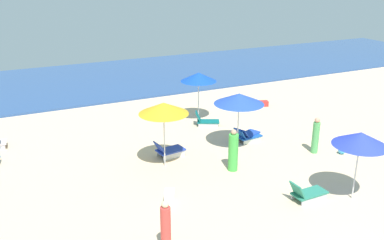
{
  "coord_description": "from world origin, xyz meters",
  "views": [
    {
      "loc": [
        -8.01,
        -4.66,
        7.51
      ],
      "look_at": [
        -0.19,
        11.68,
        0.94
      ],
      "focal_mm": 39.21,
      "sensor_mm": 36.0,
      "label": 1
    }
  ],
  "objects_px": {
    "umbrella_2": "(199,77)",
    "cooler_box_0": "(263,103)",
    "beachgoer_4": "(316,136)",
    "cooler_box_2": "(169,197)",
    "umbrella_1": "(361,139)",
    "beachgoer_3": "(166,229)",
    "umbrella_4": "(164,108)",
    "lounge_chair_2_0": "(206,121)",
    "beach_ball_1": "(342,151)",
    "lounge_chair_0_0": "(247,136)",
    "lounge_chair_0_1": "(247,135)",
    "lounge_chair_1_0": "(307,193)",
    "beachgoer_0": "(233,152)",
    "umbrella_0": "(239,99)",
    "lounge_chair_4_0": "(169,150)"
  },
  "relations": [
    {
      "from": "lounge_chair_2_0",
      "to": "beachgoer_4",
      "type": "bearing_deg",
      "value": -125.5
    },
    {
      "from": "beachgoer_3",
      "to": "cooler_box_2",
      "type": "bearing_deg",
      "value": -102.33
    },
    {
      "from": "beachgoer_4",
      "to": "cooler_box_2",
      "type": "xyz_separation_m",
      "value": [
        -7.25,
        -1.12,
        -0.54
      ]
    },
    {
      "from": "umbrella_2",
      "to": "beachgoer_3",
      "type": "bearing_deg",
      "value": -121.06
    },
    {
      "from": "beachgoer_0",
      "to": "beachgoer_4",
      "type": "relative_size",
      "value": 1.07
    },
    {
      "from": "lounge_chair_0_1",
      "to": "beachgoer_4",
      "type": "height_order",
      "value": "beachgoer_4"
    },
    {
      "from": "umbrella_2",
      "to": "lounge_chair_2_0",
      "type": "relative_size",
      "value": 1.94
    },
    {
      "from": "beach_ball_1",
      "to": "lounge_chair_2_0",
      "type": "bearing_deg",
      "value": 123.27
    },
    {
      "from": "umbrella_1",
      "to": "cooler_box_0",
      "type": "height_order",
      "value": "umbrella_1"
    },
    {
      "from": "lounge_chair_0_1",
      "to": "lounge_chair_1_0",
      "type": "relative_size",
      "value": 1.04
    },
    {
      "from": "umbrella_4",
      "to": "beachgoer_4",
      "type": "relative_size",
      "value": 1.68
    },
    {
      "from": "umbrella_2",
      "to": "umbrella_4",
      "type": "distance_m",
      "value": 5.63
    },
    {
      "from": "lounge_chair_0_1",
      "to": "umbrella_1",
      "type": "bearing_deg",
      "value": 161.6
    },
    {
      "from": "umbrella_1",
      "to": "beachgoer_3",
      "type": "relative_size",
      "value": 1.47
    },
    {
      "from": "lounge_chair_0_0",
      "to": "beachgoer_4",
      "type": "height_order",
      "value": "beachgoer_4"
    },
    {
      "from": "beach_ball_1",
      "to": "cooler_box_0",
      "type": "bearing_deg",
      "value": 83.46
    },
    {
      "from": "lounge_chair_0_1",
      "to": "umbrella_4",
      "type": "bearing_deg",
      "value": 78.26
    },
    {
      "from": "lounge_chair_0_0",
      "to": "lounge_chair_1_0",
      "type": "xyz_separation_m",
      "value": [
        -0.96,
        -5.3,
        -0.0
      ]
    },
    {
      "from": "cooler_box_0",
      "to": "lounge_chair_0_0",
      "type": "bearing_deg",
      "value": -113.38
    },
    {
      "from": "lounge_chair_4_0",
      "to": "lounge_chair_2_0",
      "type": "bearing_deg",
      "value": -57.27
    },
    {
      "from": "beachgoer_3",
      "to": "lounge_chair_0_0",
      "type": "bearing_deg",
      "value": -125.18
    },
    {
      "from": "lounge_chair_4_0",
      "to": "beach_ball_1",
      "type": "bearing_deg",
      "value": -120.68
    },
    {
      "from": "lounge_chair_0_1",
      "to": "umbrella_2",
      "type": "height_order",
      "value": "umbrella_2"
    },
    {
      "from": "umbrella_0",
      "to": "lounge_chair_4_0",
      "type": "relative_size",
      "value": 1.92
    },
    {
      "from": "umbrella_1",
      "to": "lounge_chair_2_0",
      "type": "bearing_deg",
      "value": 98.59
    },
    {
      "from": "lounge_chair_1_0",
      "to": "cooler_box_0",
      "type": "bearing_deg",
      "value": -28.17
    },
    {
      "from": "beachgoer_0",
      "to": "umbrella_0",
      "type": "bearing_deg",
      "value": -83.97
    },
    {
      "from": "umbrella_2",
      "to": "cooler_box_0",
      "type": "height_order",
      "value": "umbrella_2"
    },
    {
      "from": "beachgoer_4",
      "to": "cooler_box_2",
      "type": "bearing_deg",
      "value": -52.13
    },
    {
      "from": "lounge_chair_0_0",
      "to": "umbrella_4",
      "type": "distance_m",
      "value": 4.97
    },
    {
      "from": "umbrella_1",
      "to": "beachgoer_4",
      "type": "xyz_separation_m",
      "value": [
        1.41,
        3.58,
        -1.46
      ]
    },
    {
      "from": "lounge_chair_2_0",
      "to": "beachgoer_3",
      "type": "bearing_deg",
      "value": 172.37
    },
    {
      "from": "lounge_chair_0_0",
      "to": "lounge_chair_2_0",
      "type": "height_order",
      "value": "lounge_chair_2_0"
    },
    {
      "from": "beachgoer_0",
      "to": "umbrella_4",
      "type": "bearing_deg",
      "value": 9.5
    },
    {
      "from": "lounge_chair_0_1",
      "to": "beach_ball_1",
      "type": "distance_m",
      "value": 4.17
    },
    {
      "from": "lounge_chair_4_0",
      "to": "cooler_box_2",
      "type": "bearing_deg",
      "value": 150.61
    },
    {
      "from": "lounge_chair_0_1",
      "to": "umbrella_2",
      "type": "relative_size",
      "value": 0.55
    },
    {
      "from": "umbrella_4",
      "to": "beachgoer_3",
      "type": "distance_m",
      "value": 5.75
    },
    {
      "from": "beachgoer_4",
      "to": "cooler_box_0",
      "type": "distance_m",
      "value": 6.65
    },
    {
      "from": "umbrella_1",
      "to": "beachgoer_3",
      "type": "distance_m",
      "value": 7.11
    },
    {
      "from": "umbrella_4",
      "to": "beachgoer_0",
      "type": "relative_size",
      "value": 1.57
    },
    {
      "from": "lounge_chair_0_1",
      "to": "beachgoer_4",
      "type": "xyz_separation_m",
      "value": [
        1.87,
        -2.42,
        0.49
      ]
    },
    {
      "from": "umbrella_1",
      "to": "umbrella_2",
      "type": "height_order",
      "value": "umbrella_2"
    },
    {
      "from": "beach_ball_1",
      "to": "beachgoer_0",
      "type": "bearing_deg",
      "value": 172.04
    },
    {
      "from": "umbrella_2",
      "to": "beachgoer_4",
      "type": "bearing_deg",
      "value": -65.15
    },
    {
      "from": "lounge_chair_0_1",
      "to": "beachgoer_3",
      "type": "height_order",
      "value": "beachgoer_3"
    },
    {
      "from": "beachgoer_0",
      "to": "beachgoer_4",
      "type": "height_order",
      "value": "beachgoer_0"
    },
    {
      "from": "umbrella_0",
      "to": "umbrella_2",
      "type": "distance_m",
      "value": 4.02
    },
    {
      "from": "beachgoer_3",
      "to": "beachgoer_4",
      "type": "xyz_separation_m",
      "value": [
        8.37,
        3.57,
        -0.03
      ]
    },
    {
      "from": "lounge_chair_1_0",
      "to": "beachgoer_0",
      "type": "bearing_deg",
      "value": 18.79
    }
  ]
}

